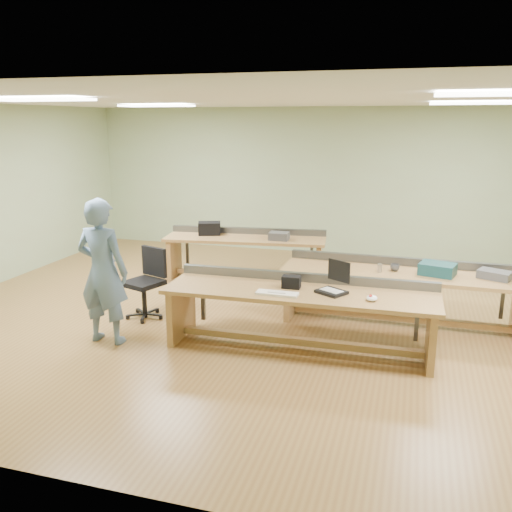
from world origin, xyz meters
name	(u,v)px	position (x,y,z in m)	size (l,w,h in m)	color
floor	(277,316)	(0.00, 0.00, 0.00)	(10.00, 10.00, 0.00)	olive
ceiling	(279,99)	(0.00, 0.00, 3.00)	(10.00, 10.00, 0.00)	silver
wall_back	(325,182)	(0.00, 4.00, 1.50)	(10.00, 0.04, 3.00)	#96B186
wall_front	(133,307)	(0.00, -4.00, 1.50)	(10.00, 0.04, 3.00)	#96B186
fluor_panels	(279,101)	(0.00, 0.00, 2.97)	(6.20, 3.50, 0.03)	white
workbench_front	(300,304)	(0.54, -0.98, 0.57)	(3.29, 0.95, 0.86)	#B18C4A
workbench_mid	(400,285)	(1.68, 0.21, 0.56)	(3.19, 0.88, 0.86)	#B18C4A
workbench_back	(245,248)	(-1.01, 1.71, 0.55)	(2.86, 1.09, 0.86)	#B18C4A
person	(103,272)	(-1.85, -1.47, 0.92)	(0.67, 0.44, 1.84)	slate
laptop_base	(331,292)	(0.92, -1.01, 0.77)	(0.32, 0.26, 0.03)	black
laptop_screen	(339,271)	(0.99, -0.91, 1.00)	(0.32, 0.02, 0.25)	black
keyboard	(277,294)	(0.32, -1.25, 0.76)	(0.49, 0.16, 0.03)	silver
trackball_mouse	(372,298)	(1.40, -1.15, 0.78)	(0.13, 0.15, 0.06)	white
camera_bag	(291,282)	(0.42, -0.94, 0.82)	(0.22, 0.14, 0.15)	black
task_chair	(147,292)	(-1.77, -0.52, 0.36)	(0.68, 0.68, 0.99)	black
parts_bin_teal	(437,269)	(2.14, 0.17, 0.83)	(0.44, 0.33, 0.15)	#143B41
parts_bin_grey	(495,275)	(2.84, 0.19, 0.80)	(0.39, 0.25, 0.11)	#3E3E41
mug	(395,267)	(1.59, 0.21, 0.80)	(0.12, 0.12, 0.10)	#3E3E41
drinks_can	(380,268)	(1.40, 0.09, 0.81)	(0.06, 0.06, 0.11)	#B5B5BA
storage_box_back	(209,228)	(-1.69, 1.75, 0.86)	(0.39, 0.28, 0.22)	black
tray_back	(279,236)	(-0.39, 1.66, 0.82)	(0.33, 0.24, 0.13)	#3E3E41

